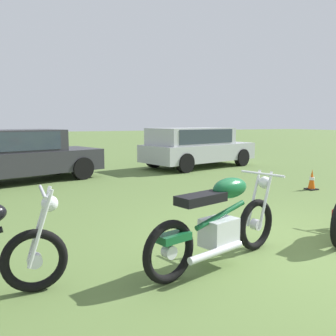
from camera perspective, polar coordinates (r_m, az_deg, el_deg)
ground_plane at (r=5.07m, az=19.42°, el=-11.87°), size 120.00×120.00×0.00m
motorcycle_green at (r=4.14m, az=8.33°, el=-8.67°), size 2.09×0.87×1.02m
car_charcoal at (r=10.39m, az=-24.50°, el=2.32°), size 4.86×2.93×1.43m
car_silver at (r=12.85m, az=4.40°, el=3.82°), size 4.56×2.73×1.43m
traffic_cone at (r=9.28m, az=22.19°, el=-1.87°), size 0.25×0.25×0.50m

